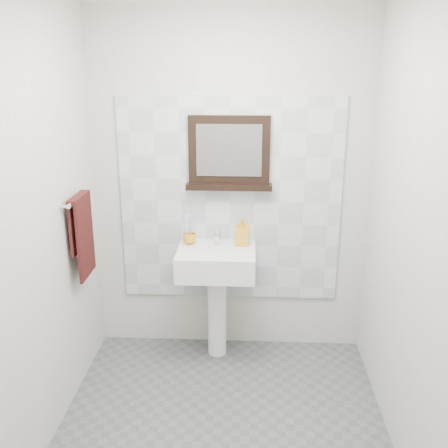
# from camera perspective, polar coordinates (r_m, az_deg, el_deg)

# --- Properties ---
(floor) EXTENTS (2.00, 2.20, 0.01)m
(floor) POSITION_cam_1_polar(r_m,az_deg,el_deg) (3.37, -0.26, -22.01)
(floor) COLOR #56595B
(floor) RESTS_ON ground
(back_wall) EXTENTS (2.00, 0.01, 2.50)m
(back_wall) POSITION_cam_1_polar(r_m,az_deg,el_deg) (3.80, 0.67, 3.97)
(back_wall) COLOR beige
(back_wall) RESTS_ON ground
(front_wall) EXTENTS (2.00, 0.01, 2.50)m
(front_wall) POSITION_cam_1_polar(r_m,az_deg,el_deg) (1.75, -2.47, -13.52)
(front_wall) COLOR beige
(front_wall) RESTS_ON ground
(left_wall) EXTENTS (0.01, 2.20, 2.50)m
(left_wall) POSITION_cam_1_polar(r_m,az_deg,el_deg) (2.97, -19.94, -1.09)
(left_wall) COLOR beige
(left_wall) RESTS_ON ground
(right_wall) EXTENTS (0.01, 2.20, 2.50)m
(right_wall) POSITION_cam_1_polar(r_m,az_deg,el_deg) (2.87, 20.09, -1.78)
(right_wall) COLOR beige
(right_wall) RESTS_ON ground
(splashback) EXTENTS (1.60, 0.02, 1.50)m
(splashback) POSITION_cam_1_polar(r_m,az_deg,el_deg) (3.81, 0.66, 2.46)
(splashback) COLOR silver
(splashback) RESTS_ON back_wall
(pedestal_sink) EXTENTS (0.55, 0.44, 0.96)m
(pedestal_sink) POSITION_cam_1_polar(r_m,az_deg,el_deg) (3.77, -0.82, -5.35)
(pedestal_sink) COLOR white
(pedestal_sink) RESTS_ON ground
(toothbrush_cup) EXTENTS (0.11, 0.11, 0.08)m
(toothbrush_cup) POSITION_cam_1_polar(r_m,az_deg,el_deg) (3.80, -3.78, -1.59)
(toothbrush_cup) COLOR orange
(toothbrush_cup) RESTS_ON pedestal_sink
(toothbrushes) EXTENTS (0.05, 0.04, 0.21)m
(toothbrushes) POSITION_cam_1_polar(r_m,az_deg,el_deg) (3.78, -3.81, -0.37)
(toothbrushes) COLOR white
(toothbrushes) RESTS_ON toothbrush_cup
(soap_dispenser) EXTENTS (0.10, 0.10, 0.21)m
(soap_dispenser) POSITION_cam_1_polar(r_m,az_deg,el_deg) (3.75, 1.99, -0.78)
(soap_dispenser) COLOR orange
(soap_dispenser) RESTS_ON pedestal_sink
(framed_mirror) EXTENTS (0.61, 0.11, 0.52)m
(framed_mirror) POSITION_cam_1_polar(r_m,az_deg,el_deg) (3.71, 0.56, 7.56)
(framed_mirror) COLOR black
(framed_mirror) RESTS_ON back_wall
(towel_bar) EXTENTS (0.07, 0.40, 0.03)m
(towel_bar) POSITION_cam_1_polar(r_m,az_deg,el_deg) (3.46, -15.60, 2.71)
(towel_bar) COLOR silver
(towel_bar) RESTS_ON left_wall
(hand_towel) EXTENTS (0.06, 0.30, 0.55)m
(hand_towel) POSITION_cam_1_polar(r_m,az_deg,el_deg) (3.52, -15.21, -0.59)
(hand_towel) COLOR black
(hand_towel) RESTS_ON towel_bar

